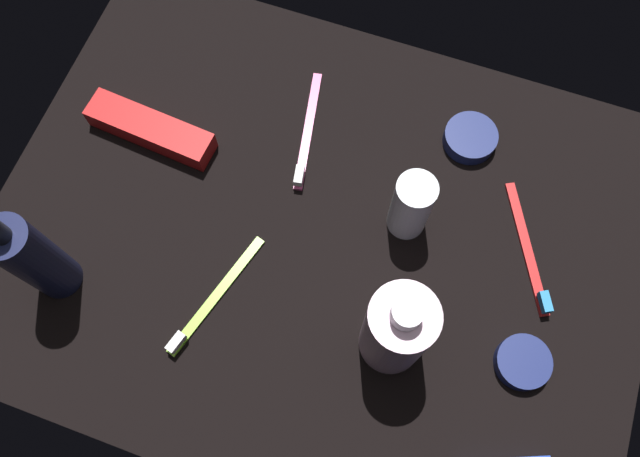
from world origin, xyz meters
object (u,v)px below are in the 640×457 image
object	(u,v)px
cream_tin_left	(523,362)
toothbrush_red	(530,255)
deodorant_stick	(411,206)
toothbrush_lime	(211,301)
toothbrush_pink	(307,136)
lotion_bottle	(34,258)
cream_tin_right	(470,138)
toothpaste_box_red	(151,129)
bodywash_bottle	(397,330)

from	to	relation	value
cream_tin_left	toothbrush_red	bearing A→B (deg)	-80.88
deodorant_stick	cream_tin_left	distance (cm)	22.78
toothbrush_lime	toothbrush_pink	size ratio (longest dim) A/B	0.99
deodorant_stick	toothbrush_lime	distance (cm)	27.25
lotion_bottle	cream_tin_right	world-z (taller)	lotion_bottle
toothbrush_lime	toothpaste_box_red	size ratio (longest dim) A/B	1.00
deodorant_stick	cream_tin_right	size ratio (longest dim) A/B	1.53
toothpaste_box_red	toothbrush_lime	bearing A→B (deg)	135.70
toothpaste_box_red	cream_tin_left	distance (cm)	56.10
bodywash_bottle	toothbrush_pink	size ratio (longest dim) A/B	0.98
toothbrush_pink	deodorant_stick	bearing A→B (deg)	156.04
lotion_bottle	deodorant_stick	size ratio (longest dim) A/B	1.72
cream_tin_left	toothbrush_pink	bearing A→B (deg)	-30.13
cream_tin_left	toothbrush_lime	bearing A→B (deg)	8.25
cream_tin_left	toothpaste_box_red	bearing A→B (deg)	-13.89
deodorant_stick	toothbrush_lime	xyz separation A→B (cm)	(19.59, 18.31, -4.86)
toothbrush_red	cream_tin_left	distance (cm)	13.70
toothpaste_box_red	cream_tin_right	distance (cm)	43.03
deodorant_stick	toothbrush_red	bearing A→B (deg)	-177.50
bodywash_bottle	toothbrush_lime	bearing A→B (deg)	6.70
cream_tin_left	deodorant_stick	bearing A→B (deg)	-35.04
toothpaste_box_red	cream_tin_right	world-z (taller)	toothpaste_box_red
toothbrush_lime	toothbrush_pink	bearing A→B (deg)	-97.43
lotion_bottle	deodorant_stick	distance (cm)	44.39
toothbrush_pink	lotion_bottle	bearing A→B (deg)	52.26
bodywash_bottle	toothbrush_pink	bearing A→B (deg)	-50.38
toothbrush_red	cream_tin_left	world-z (taller)	toothbrush_red
lotion_bottle	toothbrush_pink	world-z (taller)	lotion_bottle
deodorant_stick	toothpaste_box_red	distance (cm)	36.38
cream_tin_right	lotion_bottle	bearing A→B (deg)	39.51
toothbrush_lime	toothbrush_red	world-z (taller)	same
toothbrush_pink	cream_tin_right	world-z (taller)	same
toothbrush_pink	toothbrush_lime	bearing A→B (deg)	82.57
toothbrush_red	toothpaste_box_red	size ratio (longest dim) A/B	0.94
lotion_bottle	bodywash_bottle	size ratio (longest dim) A/B	1.07
lotion_bottle	toothpaste_box_red	world-z (taller)	lotion_bottle
bodywash_bottle	deodorant_stick	xyz separation A→B (cm)	(2.71, -15.69, -2.40)
toothpaste_box_red	bodywash_bottle	bearing A→B (deg)	161.73
toothbrush_lime	cream_tin_left	world-z (taller)	toothbrush_lime
cream_tin_right	toothbrush_lime	bearing A→B (deg)	53.11
lotion_bottle	deodorant_stick	world-z (taller)	lotion_bottle
toothbrush_red	toothpaste_box_red	world-z (taller)	toothpaste_box_red
lotion_bottle	toothbrush_pink	xyz separation A→B (cm)	(-22.37, -28.90, -7.64)
toothbrush_red	cream_tin_right	distance (cm)	17.57
toothbrush_red	cream_tin_left	xyz separation A→B (cm)	(-2.17, 13.52, 0.35)
bodywash_bottle	deodorant_stick	world-z (taller)	bodywash_bottle
toothbrush_red	cream_tin_left	size ratio (longest dim) A/B	2.52
cream_tin_left	cream_tin_right	distance (cm)	30.11
lotion_bottle	toothbrush_lime	bearing A→B (deg)	-169.97
toothbrush_red	cream_tin_right	size ratio (longest dim) A/B	2.31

